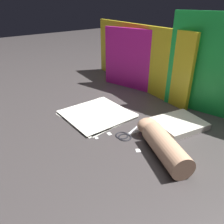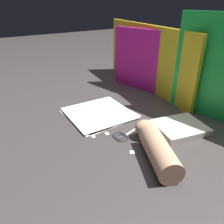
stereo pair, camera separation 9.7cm
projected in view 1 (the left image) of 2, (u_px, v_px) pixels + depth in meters
ground_plane at (112, 124)px, 1.00m from camera, size 6.00×6.00×0.00m
backdrop_panel_left at (136, 56)px, 1.37m from camera, size 0.87×0.16×0.38m
backdrop_panel_center at (169, 66)px, 1.20m from camera, size 0.87×0.20×0.36m
paper_stack at (97, 114)px, 1.08m from camera, size 0.31×0.31×0.01m
book_closed at (179, 123)px, 0.98m from camera, size 0.22×0.24×0.03m
scissors at (128, 134)px, 0.92m from camera, size 0.09×0.18×0.01m
hand_forearm at (161, 143)px, 0.80m from camera, size 0.32×0.21×0.08m
paper_scrap_near at (138, 150)px, 0.82m from camera, size 0.03×0.03×0.00m
paper_scrap_mid at (97, 138)px, 0.90m from camera, size 0.02×0.02×0.00m
paper_scrap_far at (109, 134)px, 0.93m from camera, size 0.02×0.02×0.00m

